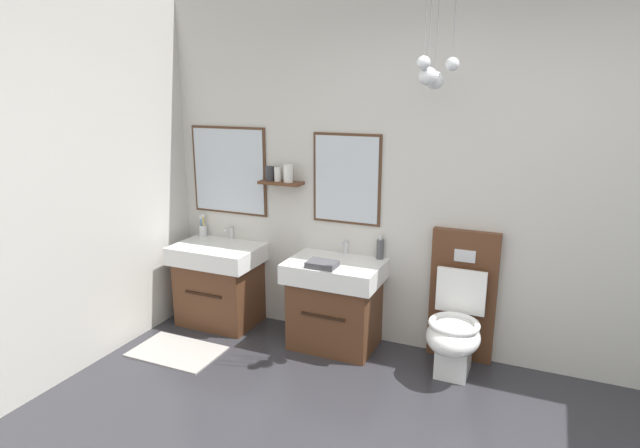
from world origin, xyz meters
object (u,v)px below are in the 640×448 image
at_px(toilet, 458,320).
at_px(vanity_sink_left, 220,282).
at_px(toothbrush_cup, 203,230).
at_px(vanity_sink_right, 335,301).
at_px(soap_dispenser, 380,249).
at_px(folded_hand_towel, 322,264).

bearing_deg(toilet, vanity_sink_left, -179.29).
bearing_deg(toothbrush_cup, vanity_sink_left, -33.20).
relative_size(vanity_sink_left, vanity_sink_right, 1.00).
distance_m(vanity_sink_left, toilet, 2.02).
bearing_deg(soap_dispenser, vanity_sink_left, -171.87).
distance_m(toothbrush_cup, folded_hand_towel, 1.37).
height_order(toilet, toothbrush_cup, toilet).
distance_m(soap_dispenser, folded_hand_towel, 0.49).
height_order(toilet, soap_dispenser, toilet).
height_order(vanity_sink_left, toothbrush_cup, toothbrush_cup).
bearing_deg(toilet, folded_hand_towel, -169.07).
distance_m(vanity_sink_right, soap_dispenser, 0.54).
xyz_separation_m(soap_dispenser, folded_hand_towel, (-0.33, -0.36, -0.06)).
bearing_deg(vanity_sink_right, soap_dispenser, 33.71).
relative_size(vanity_sink_right, toothbrush_cup, 3.56).
relative_size(vanity_sink_left, toothbrush_cup, 3.56).
bearing_deg(vanity_sink_right, toilet, 1.51).
relative_size(toilet, toothbrush_cup, 4.90).
height_order(toothbrush_cup, soap_dispenser, toothbrush_cup).
bearing_deg(folded_hand_towel, vanity_sink_right, 76.34).
xyz_separation_m(vanity_sink_right, soap_dispenser, (0.29, 0.20, 0.41)).
height_order(toothbrush_cup, folded_hand_towel, toothbrush_cup).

